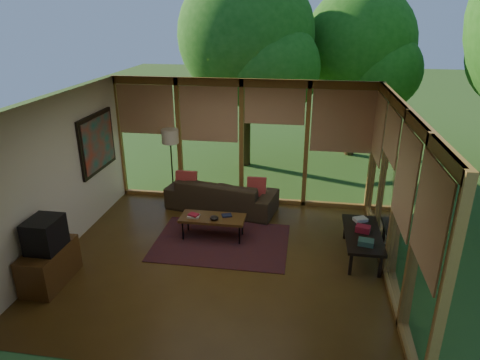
% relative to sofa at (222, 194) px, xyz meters
% --- Properties ---
extents(floor, '(5.50, 5.50, 0.00)m').
position_rel_sofa_xyz_m(floor, '(0.35, -2.00, -0.34)').
color(floor, '#563C16').
rests_on(floor, ground).
extents(ceiling, '(5.50, 5.50, 0.00)m').
position_rel_sofa_xyz_m(ceiling, '(0.35, -2.00, 2.36)').
color(ceiling, silver).
rests_on(ceiling, ground).
extents(wall_left, '(0.04, 5.00, 2.70)m').
position_rel_sofa_xyz_m(wall_left, '(-2.40, -2.00, 1.01)').
color(wall_left, silver).
rests_on(wall_left, ground).
extents(wall_front, '(5.50, 0.04, 2.70)m').
position_rel_sofa_xyz_m(wall_front, '(0.35, -4.50, 1.01)').
color(wall_front, silver).
rests_on(wall_front, ground).
extents(window_wall_back, '(5.50, 0.12, 2.70)m').
position_rel_sofa_xyz_m(window_wall_back, '(0.35, 0.50, 1.01)').
color(window_wall_back, olive).
rests_on(window_wall_back, ground).
extents(window_wall_right, '(0.12, 5.00, 2.70)m').
position_rel_sofa_xyz_m(window_wall_right, '(3.10, -2.00, 1.01)').
color(window_wall_right, olive).
rests_on(window_wall_right, ground).
extents(tree_nw, '(3.43, 3.43, 5.11)m').
position_rel_sofa_xyz_m(tree_nw, '(0.08, 2.99, 3.05)').
color(tree_nw, '#3D2D16').
rests_on(tree_nw, ground).
extents(tree_ne, '(3.02, 3.02, 4.67)m').
position_rel_sofa_xyz_m(tree_ne, '(3.01, 4.41, 2.81)').
color(tree_ne, '#3D2D16').
rests_on(tree_ne, ground).
extents(rug, '(2.42, 1.72, 0.01)m').
position_rel_sofa_xyz_m(rug, '(0.27, -1.42, -0.33)').
color(rug, maroon).
rests_on(rug, floor).
extents(sofa, '(2.43, 1.31, 0.67)m').
position_rel_sofa_xyz_m(sofa, '(0.00, 0.00, 0.00)').
color(sofa, '#372A1B').
rests_on(sofa, floor).
extents(pillow_left, '(0.44, 0.23, 0.46)m').
position_rel_sofa_xyz_m(pillow_left, '(-0.75, -0.05, 0.26)').
color(pillow_left, maroon).
rests_on(pillow_left, sofa).
extents(pillow_right, '(0.39, 0.21, 0.41)m').
position_rel_sofa_xyz_m(pillow_right, '(0.75, -0.05, 0.24)').
color(pillow_right, maroon).
rests_on(pillow_right, sofa).
extents(ct_book_lower, '(0.22, 0.17, 0.03)m').
position_rel_sofa_xyz_m(ct_book_lower, '(-0.27, -1.30, 0.10)').
color(ct_book_lower, beige).
rests_on(ct_book_lower, coffee_table).
extents(ct_book_upper, '(0.22, 0.19, 0.03)m').
position_rel_sofa_xyz_m(ct_book_upper, '(-0.27, -1.30, 0.13)').
color(ct_book_upper, maroon).
rests_on(ct_book_upper, coffee_table).
extents(ct_book_side, '(0.22, 0.19, 0.03)m').
position_rel_sofa_xyz_m(ct_book_side, '(0.33, -1.17, 0.10)').
color(ct_book_side, '#161A32').
rests_on(ct_book_side, coffee_table).
extents(ct_bowl, '(0.16, 0.16, 0.07)m').
position_rel_sofa_xyz_m(ct_bowl, '(0.13, -1.35, 0.12)').
color(ct_bowl, black).
rests_on(ct_bowl, coffee_table).
extents(media_cabinet, '(0.50, 1.00, 0.60)m').
position_rel_sofa_xyz_m(media_cabinet, '(-2.12, -3.04, -0.04)').
color(media_cabinet, '#573617').
rests_on(media_cabinet, floor).
extents(television, '(0.45, 0.55, 0.50)m').
position_rel_sofa_xyz_m(television, '(-2.10, -3.04, 0.51)').
color(television, black).
rests_on(television, media_cabinet).
extents(console_book_a, '(0.27, 0.22, 0.09)m').
position_rel_sofa_xyz_m(console_book_a, '(2.75, -1.91, 0.16)').
color(console_book_a, '#315649').
rests_on(console_book_a, side_console).
extents(console_book_b, '(0.27, 0.23, 0.11)m').
position_rel_sofa_xyz_m(console_book_b, '(2.75, -1.46, 0.17)').
color(console_book_b, maroon).
rests_on(console_book_b, side_console).
extents(console_book_c, '(0.28, 0.25, 0.06)m').
position_rel_sofa_xyz_m(console_book_c, '(2.75, -1.06, 0.15)').
color(console_book_c, beige).
rests_on(console_book_c, side_console).
extents(floor_lamp, '(0.36, 0.36, 1.65)m').
position_rel_sofa_xyz_m(floor_lamp, '(-1.14, 0.24, 1.07)').
color(floor_lamp, black).
rests_on(floor_lamp, floor).
extents(coffee_table, '(1.20, 0.50, 0.43)m').
position_rel_sofa_xyz_m(coffee_table, '(0.08, -1.25, 0.05)').
color(coffee_table, '#573617').
rests_on(coffee_table, floor).
extents(side_console, '(0.60, 1.40, 0.46)m').
position_rel_sofa_xyz_m(side_console, '(2.75, -1.51, 0.07)').
color(side_console, black).
rests_on(side_console, floor).
extents(wall_painting, '(0.06, 1.35, 1.15)m').
position_rel_sofa_xyz_m(wall_painting, '(-2.36, -0.60, 1.21)').
color(wall_painting, black).
rests_on(wall_painting, wall_left).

